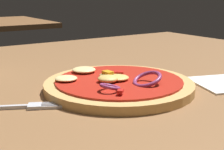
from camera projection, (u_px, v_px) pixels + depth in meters
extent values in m
cube|color=brown|center=(105.00, 99.00, 0.52)|extent=(1.27, 1.06, 0.03)
cylinder|color=tan|center=(119.00, 85.00, 0.52)|extent=(0.24, 0.24, 0.01)
cylinder|color=red|center=(119.00, 80.00, 0.52)|extent=(0.20, 0.20, 0.00)
ellipsoid|color=#F4DB8E|center=(66.00, 78.00, 0.51)|extent=(0.04, 0.04, 0.01)
ellipsoid|color=#F4DB8E|center=(83.00, 70.00, 0.56)|extent=(0.04, 0.04, 0.01)
ellipsoid|color=#EFCC72|center=(108.00, 75.00, 0.53)|extent=(0.03, 0.03, 0.01)
ellipsoid|color=#E5BC60|center=(118.00, 77.00, 0.52)|extent=(0.04, 0.04, 0.01)
ellipsoid|color=#E5BC60|center=(106.00, 79.00, 0.50)|extent=(0.03, 0.03, 0.01)
torus|color=#93386B|center=(147.00, 79.00, 0.49)|extent=(0.05, 0.05, 0.02)
torus|color=#93386B|center=(110.00, 87.00, 0.46)|extent=(0.03, 0.03, 0.01)
cube|color=red|center=(120.00, 91.00, 0.44)|extent=(0.01, 0.01, 0.00)
cube|color=orange|center=(108.00, 73.00, 0.52)|extent=(0.01, 0.02, 0.01)
cube|color=red|center=(119.00, 73.00, 0.53)|extent=(0.02, 0.02, 0.01)
cube|color=silver|center=(35.00, 106.00, 0.44)|extent=(0.02, 0.03, 0.00)
cube|color=silver|center=(54.00, 107.00, 0.44)|extent=(0.03, 0.02, 0.00)
cube|color=silver|center=(54.00, 106.00, 0.44)|extent=(0.03, 0.02, 0.00)
cube|color=silver|center=(55.00, 105.00, 0.45)|extent=(0.03, 0.02, 0.00)
cube|color=silver|center=(55.00, 103.00, 0.45)|extent=(0.03, 0.02, 0.00)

